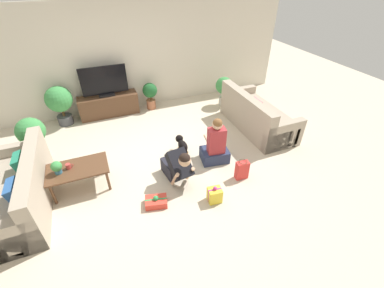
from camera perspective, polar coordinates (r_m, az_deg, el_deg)
name	(u,v)px	position (r m, az deg, el deg)	size (l,w,h in m)	color
ground_plane	(163,162)	(5.10, -6.41, -4.05)	(16.00, 16.00, 0.00)	beige
wall_back	(129,58)	(6.81, -13.88, 18.11)	(8.40, 0.06, 2.60)	beige
sofa_left	(18,192)	(4.87, -34.15, -8.91)	(0.91, 1.98, 0.86)	tan
sofa_right	(256,116)	(6.15, 14.05, 6.00)	(0.91, 1.98, 0.86)	tan
coffee_table	(78,170)	(4.70, -24.02, -5.33)	(0.98, 0.58, 0.44)	brown
tv_console	(109,105)	(6.87, -17.94, 8.20)	(1.43, 0.40, 0.53)	brown
tv	(104,83)	(6.63, -18.88, 12.74)	(1.08, 0.20, 0.73)	black
potted_plant_corner_right	(224,87)	(7.00, 7.11, 12.36)	(0.45, 0.45, 0.78)	beige
potted_plant_corner_left	(32,134)	(5.79, -32.01, 1.83)	(0.52, 0.52, 0.86)	#336B84
potted_plant_back_right	(150,93)	(6.87, -9.29, 11.08)	(0.38, 0.38, 0.70)	#A36042
potted_plant_back_left	(59,101)	(6.73, -27.37, 8.41)	(0.60, 0.60, 0.95)	#4C4C51
person_kneeling	(177,166)	(4.46, -3.27, -4.83)	(0.42, 0.82, 0.79)	#23232D
person_sitting	(215,146)	(4.92, 5.23, -0.44)	(0.57, 0.53, 0.97)	#283351
dog	(182,144)	(5.17, -2.28, -0.02)	(0.17, 0.54, 0.34)	black
gift_box_a	(215,195)	(4.27, 5.05, -11.19)	(0.24, 0.21, 0.31)	yellow
gift_box_b	(156,202)	(4.29, -7.97, -12.55)	(0.40, 0.32, 0.19)	red
gift_bag_a	(242,170)	(4.71, 11.04, -5.67)	(0.23, 0.15, 0.38)	red
mug	(69,166)	(4.69, -25.73, -4.46)	(0.12, 0.08, 0.09)	#B23D38
tabletop_plant	(57,167)	(4.62, -27.88, -4.56)	(0.17, 0.17, 0.22)	#336B84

